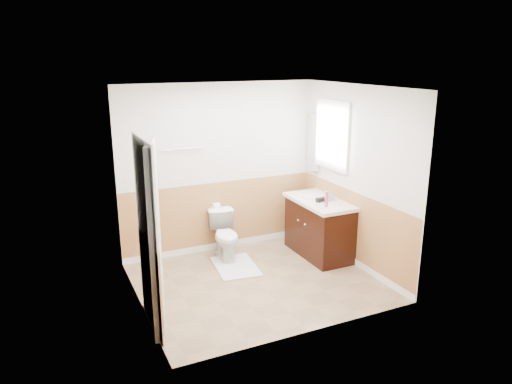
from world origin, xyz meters
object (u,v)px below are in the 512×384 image
bath_mat (236,266)px  lotion_bottle (327,199)px  toilet (225,236)px  vanity_cabinet (319,229)px  soap_dispenser (331,195)px

bath_mat → lotion_bottle: bearing=-19.3°
toilet → bath_mat: (0.00, -0.37, -0.33)m
vanity_cabinet → soap_dispenser: soap_dispenser is taller
soap_dispenser → toilet: bearing=158.0°
toilet → bath_mat: 0.50m
bath_mat → soap_dispenser: size_ratio=4.61×
bath_mat → soap_dispenser: bearing=-8.0°
bath_mat → vanity_cabinet: (1.29, -0.11, 0.39)m
bath_mat → lotion_bottle: 1.58m
vanity_cabinet → bath_mat: bearing=175.3°
vanity_cabinet → soap_dispenser: bearing=-37.9°
lotion_bottle → soap_dispenser: 0.31m
toilet → soap_dispenser: size_ratio=3.94×
vanity_cabinet → soap_dispenser: 0.56m
vanity_cabinet → lotion_bottle: size_ratio=5.00×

